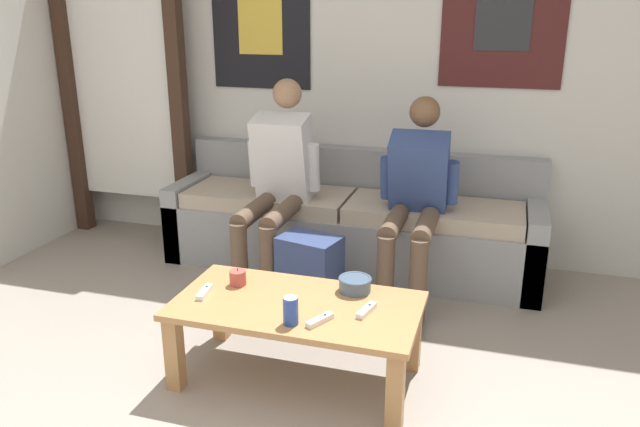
{
  "coord_description": "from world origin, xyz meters",
  "views": [
    {
      "loc": [
        0.98,
        -1.47,
        1.68
      ],
      "look_at": [
        0.08,
        1.48,
        0.65
      ],
      "focal_mm": 35.0,
      "sensor_mm": 36.0,
      "label": 1
    }
  ],
  "objects_px": {
    "couch": "(351,226)",
    "game_controller_far_center": "(320,320)",
    "game_controller_near_right": "(366,310)",
    "person_seated_teen": "(415,194)",
    "backpack": "(309,277)",
    "drink_can_blue": "(291,311)",
    "pillar_candle": "(238,278)",
    "coffee_table": "(297,316)",
    "person_seated_adult": "(277,178)",
    "game_controller_near_left": "(204,292)",
    "ceramic_bowl": "(355,283)"
  },
  "relations": [
    {
      "from": "couch",
      "to": "game_controller_far_center",
      "type": "distance_m",
      "value": 1.57
    },
    {
      "from": "game_controller_near_right",
      "to": "person_seated_teen",
      "type": "bearing_deg",
      "value": 87.77
    },
    {
      "from": "backpack",
      "to": "game_controller_near_right",
      "type": "relative_size",
      "value": 3.06
    },
    {
      "from": "drink_can_blue",
      "to": "backpack",
      "type": "bearing_deg",
      "value": 102.98
    },
    {
      "from": "pillar_candle",
      "to": "game_controller_near_right",
      "type": "distance_m",
      "value": 0.67
    },
    {
      "from": "person_seated_teen",
      "to": "drink_can_blue",
      "type": "relative_size",
      "value": 9.45
    },
    {
      "from": "pillar_candle",
      "to": "game_controller_far_center",
      "type": "distance_m",
      "value": 0.55
    },
    {
      "from": "coffee_table",
      "to": "person_seated_adult",
      "type": "bearing_deg",
      "value": 114.77
    },
    {
      "from": "backpack",
      "to": "coffee_table",
      "type": "bearing_deg",
      "value": -76.7
    },
    {
      "from": "couch",
      "to": "person_seated_adult",
      "type": "xyz_separation_m",
      "value": [
        -0.39,
        -0.36,
        0.39
      ]
    },
    {
      "from": "person_seated_adult",
      "to": "drink_can_blue",
      "type": "relative_size",
      "value": 10.1
    },
    {
      "from": "drink_can_blue",
      "to": "couch",
      "type": "bearing_deg",
      "value": 94.87
    },
    {
      "from": "person_seated_teen",
      "to": "game_controller_near_right",
      "type": "xyz_separation_m",
      "value": [
        -0.04,
        -1.07,
        -0.23
      ]
    },
    {
      "from": "game_controller_near_left",
      "to": "game_controller_near_right",
      "type": "xyz_separation_m",
      "value": [
        0.77,
        0.04,
        0.0
      ]
    },
    {
      "from": "drink_can_blue",
      "to": "coffee_table",
      "type": "bearing_deg",
      "value": 101.88
    },
    {
      "from": "coffee_table",
      "to": "game_controller_near_left",
      "type": "height_order",
      "value": "game_controller_near_left"
    },
    {
      "from": "couch",
      "to": "ceramic_bowl",
      "type": "bearing_deg",
      "value": -75.13
    },
    {
      "from": "game_controller_near_right",
      "to": "game_controller_far_center",
      "type": "bearing_deg",
      "value": -139.55
    },
    {
      "from": "pillar_candle",
      "to": "game_controller_near_left",
      "type": "bearing_deg",
      "value": -126.16
    },
    {
      "from": "game_controller_near_right",
      "to": "backpack",
      "type": "bearing_deg",
      "value": 126.02
    },
    {
      "from": "game_controller_far_center",
      "to": "game_controller_near_right",
      "type": "bearing_deg",
      "value": 40.45
    },
    {
      "from": "coffee_table",
      "to": "backpack",
      "type": "distance_m",
      "value": 0.69
    },
    {
      "from": "couch",
      "to": "pillar_candle",
      "type": "distance_m",
      "value": 1.33
    },
    {
      "from": "couch",
      "to": "backpack",
      "type": "height_order",
      "value": "couch"
    },
    {
      "from": "backpack",
      "to": "pillar_candle",
      "type": "distance_m",
      "value": 0.62
    },
    {
      "from": "backpack",
      "to": "person_seated_teen",
      "type": "bearing_deg",
      "value": 37.43
    },
    {
      "from": "person_seated_adult",
      "to": "backpack",
      "type": "bearing_deg",
      "value": -49.65
    },
    {
      "from": "backpack",
      "to": "ceramic_bowl",
      "type": "distance_m",
      "value": 0.64
    },
    {
      "from": "couch",
      "to": "game_controller_near_left",
      "type": "height_order",
      "value": "couch"
    },
    {
      "from": "game_controller_near_left",
      "to": "game_controller_near_right",
      "type": "distance_m",
      "value": 0.77
    },
    {
      "from": "person_seated_teen",
      "to": "drink_can_blue",
      "type": "distance_m",
      "value": 1.31
    },
    {
      "from": "person_seated_teen",
      "to": "game_controller_near_right",
      "type": "bearing_deg",
      "value": -92.23
    },
    {
      "from": "game_controller_near_right",
      "to": "ceramic_bowl",
      "type": "bearing_deg",
      "value": 117.17
    },
    {
      "from": "coffee_table",
      "to": "person_seated_adult",
      "type": "relative_size",
      "value": 0.9
    },
    {
      "from": "game_controller_far_center",
      "to": "ceramic_bowl",
      "type": "bearing_deg",
      "value": 78.73
    },
    {
      "from": "person_seated_adult",
      "to": "game_controller_near_left",
      "type": "xyz_separation_m",
      "value": [
        0.04,
        -1.09,
        -0.27
      ]
    },
    {
      "from": "coffee_table",
      "to": "ceramic_bowl",
      "type": "distance_m",
      "value": 0.32
    },
    {
      "from": "pillar_candle",
      "to": "game_controller_far_center",
      "type": "bearing_deg",
      "value": -27.03
    },
    {
      "from": "person_seated_teen",
      "to": "pillar_candle",
      "type": "bearing_deg",
      "value": -126.25
    },
    {
      "from": "ceramic_bowl",
      "to": "drink_can_blue",
      "type": "distance_m",
      "value": 0.43
    },
    {
      "from": "couch",
      "to": "game_controller_near_left",
      "type": "relative_size",
      "value": 16.68
    },
    {
      "from": "game_controller_near_left",
      "to": "game_controller_near_right",
      "type": "relative_size",
      "value": 0.99
    },
    {
      "from": "person_seated_teen",
      "to": "ceramic_bowl",
      "type": "xyz_separation_m",
      "value": [
        -0.14,
        -0.87,
        -0.2
      ]
    },
    {
      "from": "couch",
      "to": "backpack",
      "type": "xyz_separation_m",
      "value": [
        -0.06,
        -0.74,
        -0.06
      ]
    },
    {
      "from": "person_seated_teen",
      "to": "backpack",
      "type": "relative_size",
      "value": 2.59
    },
    {
      "from": "backpack",
      "to": "game_controller_near_left",
      "type": "xyz_separation_m",
      "value": [
        -0.29,
        -0.7,
        0.19
      ]
    },
    {
      "from": "person_seated_adult",
      "to": "drink_can_blue",
      "type": "height_order",
      "value": "person_seated_adult"
    },
    {
      "from": "person_seated_teen",
      "to": "drink_can_blue",
      "type": "height_order",
      "value": "person_seated_teen"
    },
    {
      "from": "couch",
      "to": "game_controller_near_right",
      "type": "distance_m",
      "value": 1.47
    },
    {
      "from": "coffee_table",
      "to": "game_controller_near_right",
      "type": "xyz_separation_m",
      "value": [
        0.33,
        -0.0,
        0.08
      ]
    }
  ]
}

